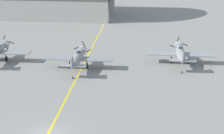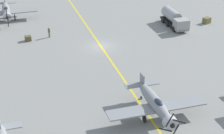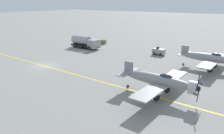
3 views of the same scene
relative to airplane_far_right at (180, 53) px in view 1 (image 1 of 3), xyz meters
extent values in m
ellipsoid|color=gray|center=(0.00, -0.41, 0.04)|extent=(1.50, 9.50, 1.42)
cylinder|color=#B7B7BC|center=(0.00, 4.04, 0.04)|extent=(1.58, 0.90, 1.58)
ellipsoid|color=#232D3D|center=(0.00, 0.73, 0.60)|extent=(0.80, 1.70, 0.76)
cube|color=gray|center=(0.00, 0.35, -0.30)|extent=(12.00, 2.10, 0.16)
cube|color=gray|center=(0.00, -4.50, 0.19)|extent=(4.40, 1.10, 0.12)
cube|color=gray|center=(0.00, -4.50, 0.84)|extent=(0.14, 1.30, 1.60)
sphere|color=black|center=(0.00, 4.54, 0.04)|extent=(0.56, 0.56, 0.56)
cube|color=black|center=(0.83, 4.54, 0.33)|extent=(1.70, 0.06, 0.71)
cube|color=black|center=(-0.29, 4.54, 0.86)|extent=(0.71, 0.06, 1.70)
cube|color=black|center=(-0.83, 4.54, -0.25)|extent=(1.70, 0.06, 0.71)
cube|color=black|center=(0.29, 4.54, -0.79)|extent=(0.71, 0.06, 1.70)
cylinder|color=black|center=(-1.50, 0.35, -0.93)|extent=(0.14, 0.14, 1.26)
cylinder|color=black|center=(-1.50, 0.35, -1.56)|extent=(0.22, 0.90, 0.90)
cylinder|color=black|center=(1.50, 0.35, -0.93)|extent=(0.14, 0.14, 1.26)
cylinder|color=black|center=(1.50, 0.35, -1.56)|extent=(0.22, 0.90, 0.90)
cylinder|color=black|center=(0.00, -4.56, -1.83)|extent=(0.12, 0.36, 0.36)
ellipsoid|color=gray|center=(-17.56, -4.68, 0.04)|extent=(1.50, 9.50, 1.42)
cylinder|color=#B7B7BC|center=(-17.56, -0.23, 0.04)|extent=(1.58, 0.90, 1.58)
ellipsoid|color=#232D3D|center=(-17.56, -3.54, 0.60)|extent=(0.80, 1.70, 0.76)
cube|color=gray|center=(-17.56, -3.92, -0.30)|extent=(12.00, 2.10, 0.16)
cube|color=gray|center=(-17.56, -8.77, 0.19)|extent=(4.40, 1.10, 0.12)
cube|color=gray|center=(-17.56, -8.77, 0.84)|extent=(0.14, 1.30, 1.60)
sphere|color=black|center=(-17.56, 0.27, 0.04)|extent=(0.56, 0.56, 0.56)
cube|color=black|center=(-17.95, 0.27, -0.75)|extent=(0.90, 0.06, 1.63)
cube|color=black|center=(-16.78, 0.27, -0.35)|extent=(1.63, 0.06, 0.90)
cube|color=black|center=(-17.17, 0.27, 0.82)|extent=(0.90, 0.06, 1.63)
cube|color=black|center=(-18.35, 0.27, 0.43)|extent=(1.63, 0.06, 0.90)
cylinder|color=black|center=(-19.06, -3.92, -0.93)|extent=(0.14, 0.14, 1.26)
cylinder|color=black|center=(-19.06, -3.92, -1.56)|extent=(0.22, 0.90, 0.90)
cylinder|color=black|center=(-16.06, -3.92, -0.93)|extent=(0.14, 0.14, 1.26)
cylinder|color=black|center=(-16.06, -3.92, -1.56)|extent=(0.22, 0.90, 0.90)
cylinder|color=black|center=(-17.56, -8.83, -1.83)|extent=(0.12, 0.36, 0.36)
cylinder|color=#B7B7BC|center=(-32.76, 1.99, 0.04)|extent=(1.57, 0.90, 1.58)
sphere|color=black|center=(-32.76, 2.49, 0.04)|extent=(0.56, 0.56, 0.56)
cube|color=black|center=(-33.58, 2.49, -0.28)|extent=(1.68, 0.06, 0.77)
cube|color=black|center=(-32.44, 2.49, -0.78)|extent=(0.77, 0.06, 1.68)
cube|color=black|center=(-31.95, 2.49, 0.36)|extent=(1.68, 0.06, 0.77)
cube|color=black|center=(-33.09, 2.49, 0.85)|extent=(0.77, 0.06, 1.68)
cylinder|color=black|center=(-31.26, -1.70, -0.93)|extent=(0.14, 0.14, 1.26)
cylinder|color=black|center=(-31.26, -1.70, -1.56)|extent=(0.22, 0.90, 0.90)
cube|color=#9E9E99|center=(-30.49, 37.14, 2.29)|extent=(28.97, 17.26, 8.60)
camera|label=1|loc=(-5.72, -63.51, 20.54)|focal=60.00mm
camera|label=2|loc=(-1.80, 29.59, 23.85)|focal=60.00mm
camera|label=3|loc=(5.79, 6.06, 9.22)|focal=35.00mm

